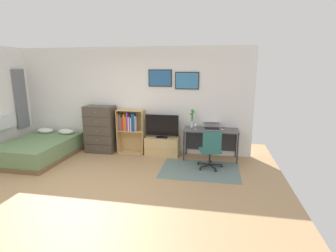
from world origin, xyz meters
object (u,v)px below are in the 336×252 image
object	(u,v)px
laptop	(212,126)
bamboo_vase	(192,118)
television	(162,126)
desk	(211,134)
bed	(39,149)
dresser	(100,129)
wine_glass	(196,124)
bookshelf	(129,127)
office_chair	(211,149)
computer_mouse	(222,130)
tv_stand	(162,146)

from	to	relation	value
laptop	bamboo_vase	bearing A→B (deg)	168.81
television	desk	bearing A→B (deg)	1.13
bed	laptop	xyz separation A→B (m)	(4.16, 0.81, 0.57)
bamboo_vase	dresser	bearing A→B (deg)	-177.81
wine_glass	laptop	bearing A→B (deg)	26.80
bookshelf	laptop	xyz separation A→B (m)	(2.11, -0.01, 0.12)
bamboo_vase	wine_glass	distance (m)	0.28
bookshelf	bed	bearing A→B (deg)	-158.21
office_chair	computer_mouse	bearing A→B (deg)	56.49
bed	laptop	bearing A→B (deg)	11.47
television	laptop	bearing A→B (deg)	2.44
desk	office_chair	xyz separation A→B (m)	(0.02, -0.75, -0.14)
tv_stand	computer_mouse	size ratio (longest dim) A/B	8.13
laptop	bamboo_vase	size ratio (longest dim) A/B	1.01
dresser	bookshelf	distance (m)	0.78
dresser	television	size ratio (longest dim) A/B	1.46
bookshelf	computer_mouse	size ratio (longest dim) A/B	10.92
computer_mouse	office_chair	bearing A→B (deg)	-111.29
tv_stand	desk	size ratio (longest dim) A/B	0.65
laptop	computer_mouse	xyz separation A→B (m)	(0.25, -0.14, -0.05)
dresser	bamboo_vase	world-z (taller)	dresser
television	office_chair	bearing A→B (deg)	-30.44
dresser	computer_mouse	xyz separation A→B (m)	(3.14, -0.10, 0.14)
computer_mouse	bamboo_vase	distance (m)	0.79
bed	wine_glass	world-z (taller)	wine_glass
desk	bamboo_vase	distance (m)	0.60
dresser	laptop	bearing A→B (deg)	0.89
tv_stand	computer_mouse	xyz separation A→B (m)	(1.48, -0.11, 0.52)
bed	office_chair	bearing A→B (deg)	0.92
television	bamboo_vase	world-z (taller)	bamboo_vase
computer_mouse	wine_glass	bearing A→B (deg)	-175.68
bed	dresser	world-z (taller)	dresser
television	computer_mouse	xyz separation A→B (m)	(1.48, -0.09, 0.00)
television	computer_mouse	distance (m)	1.48
bamboo_vase	television	bearing A→B (deg)	-172.38
dresser	television	distance (m)	1.66
office_chair	laptop	distance (m)	0.85
television	bed	bearing A→B (deg)	-165.57
bed	office_chair	xyz separation A→B (m)	(4.17, 0.03, 0.22)
laptop	wine_glass	bearing A→B (deg)	-158.88
tv_stand	television	world-z (taller)	television
television	laptop	xyz separation A→B (m)	(1.23, 0.05, 0.05)
wine_glass	office_chair	bearing A→B (deg)	-56.49
dresser	desk	distance (m)	2.87
bed	bamboo_vase	world-z (taller)	bamboo_vase
office_chair	desk	bearing A→B (deg)	79.20
dresser	wine_glass	distance (m)	2.52
tv_stand	television	distance (m)	0.52
bed	computer_mouse	world-z (taller)	computer_mouse
television	desk	distance (m)	1.22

